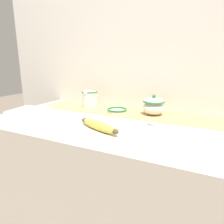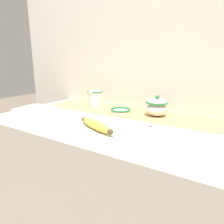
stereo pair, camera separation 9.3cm
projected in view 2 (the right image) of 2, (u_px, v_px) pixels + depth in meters
name	position (u px, v px, depth m)	size (l,w,h in m)	color
countertop	(124.00, 203.00, 1.04)	(1.33, 0.65, 0.88)	beige
back_wall	(155.00, 53.00, 1.13)	(2.13, 0.04, 2.40)	silver
table_runner	(142.00, 114.00, 1.09)	(1.22, 0.25, 0.00)	tan
cream_pitcher	(95.00, 98.00, 1.24)	(0.10, 0.12, 0.11)	white
sugar_bowl	(157.00, 107.00, 1.03)	(0.11, 0.11, 0.11)	white
small_dish	(121.00, 110.00, 1.12)	(0.11, 0.11, 0.02)	white
banana	(96.00, 125.00, 0.84)	(0.23, 0.12, 0.04)	#DBCC4C
spoon	(147.00, 125.00, 0.89)	(0.17, 0.02, 0.01)	#B7B7BC
napkin_stack	(35.00, 110.00, 1.12)	(0.17, 0.17, 0.03)	silver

